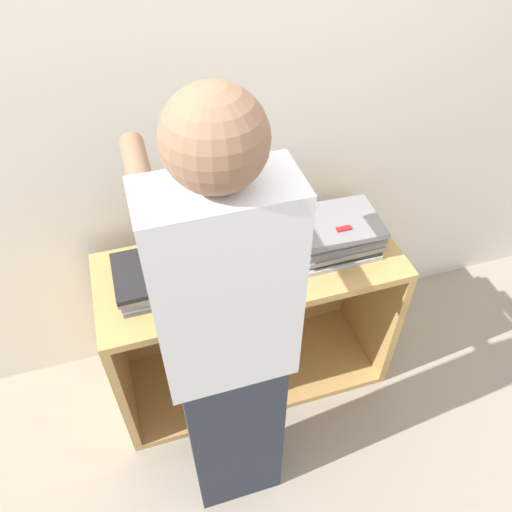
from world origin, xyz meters
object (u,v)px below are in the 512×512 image
(laptop_open, at_px, (246,245))
(laptop_stack_right, at_px, (334,233))
(laptop_stack_left, at_px, (160,276))
(person, at_px, (228,352))

(laptop_open, relative_size, laptop_stack_right, 1.04)
(laptop_stack_left, xyz_separation_m, person, (0.15, -0.49, 0.09))
(laptop_open, xyz_separation_m, laptop_stack_left, (-0.37, -0.06, -0.01))
(person, bearing_deg, laptop_open, 68.32)
(laptop_open, height_order, person, person)
(laptop_stack_right, distance_m, person, 0.76)
(laptop_stack_right, relative_size, person, 0.20)
(person, bearing_deg, laptop_stack_left, 107.12)
(laptop_open, bearing_deg, laptop_stack_right, -9.37)
(laptop_stack_left, height_order, laptop_stack_right, laptop_stack_right)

